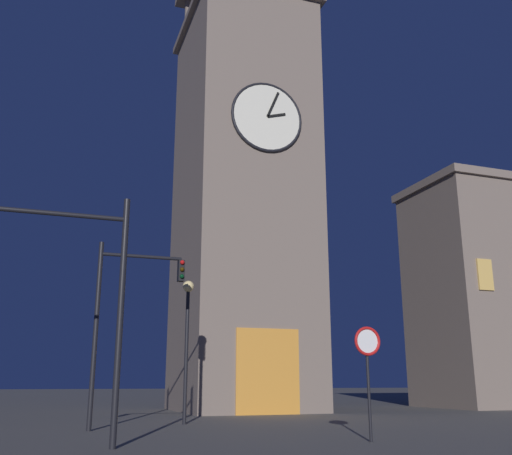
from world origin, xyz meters
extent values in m
plane|color=#56544F|center=(0.00, 0.00, 0.00)|extent=(200.00, 200.00, 0.00)
cube|color=#75665B|center=(-0.42, -2.18, 11.54)|extent=(6.80, 8.01, 23.07)
cube|color=#75665B|center=(-0.42, -2.18, 23.27)|extent=(7.40, 8.61, 0.40)
cylinder|color=#75665B|center=(-3.21, -5.58, 25.13)|extent=(0.70, 0.70, 3.31)
cylinder|color=#75665B|center=(-0.42, -5.58, 25.13)|extent=(0.70, 0.70, 3.31)
cylinder|color=#75665B|center=(2.38, -5.58, 25.13)|extent=(0.70, 0.70, 3.31)
cylinder|color=silver|center=(-0.42, 1.89, 15.15)|extent=(3.85, 0.12, 3.85)
torus|color=black|center=(-0.42, 1.91, 15.15)|extent=(4.01, 0.16, 4.01)
cube|color=black|center=(-0.92, 1.99, 15.30)|extent=(1.05, 0.06, 0.41)
cube|color=black|center=(-0.73, 1.99, 15.91)|extent=(0.74, 0.06, 1.56)
cube|color=orange|center=(-0.42, 1.78, 2.00)|extent=(3.20, 0.24, 4.00)
cube|color=#E0B259|center=(-13.63, 1.96, 7.41)|extent=(1.00, 0.12, 1.80)
cylinder|color=black|center=(7.91, 13.93, 3.03)|extent=(0.16, 0.16, 6.06)
cylinder|color=black|center=(9.57, 13.93, 5.52)|extent=(3.31, 0.12, 0.12)
cylinder|color=black|center=(8.11, 8.52, 3.06)|extent=(0.16, 0.16, 6.13)
cylinder|color=black|center=(6.71, 8.52, 5.72)|extent=(2.78, 0.12, 0.12)
cube|color=black|center=(5.32, 8.52, 5.30)|extent=(0.22, 0.30, 0.75)
sphere|color=red|center=(5.32, 8.70, 5.57)|extent=(0.16, 0.16, 0.16)
sphere|color=#392705|center=(5.32, 8.70, 5.32)|extent=(0.16, 0.16, 0.16)
sphere|color=#063316|center=(5.32, 8.70, 5.07)|extent=(0.16, 0.16, 0.16)
cylinder|color=black|center=(4.61, 6.56, 2.43)|extent=(0.14, 0.14, 4.86)
sphere|color=#F9DB8C|center=(4.61, 6.56, 5.08)|extent=(0.44, 0.44, 0.44)
cylinder|color=black|center=(1.42, 14.45, 1.33)|extent=(0.08, 0.08, 2.67)
cylinder|color=white|center=(1.42, 14.49, 2.57)|extent=(0.70, 0.04, 0.70)
torus|color=red|center=(1.42, 14.51, 2.57)|extent=(0.78, 0.08, 0.78)
camera|label=1|loc=(9.46, 28.49, 1.52)|focal=40.70mm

